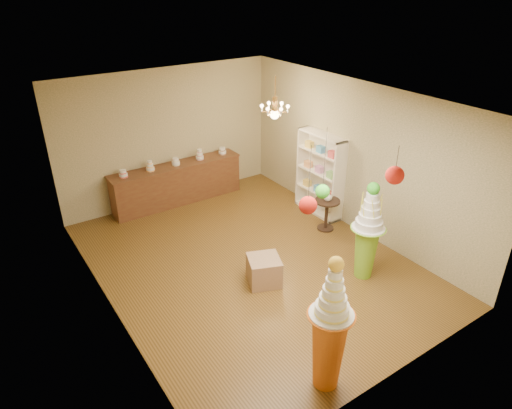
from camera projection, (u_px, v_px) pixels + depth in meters
floor at (250, 262)px, 8.38m from camera, size 6.50×6.50×0.00m
ceiling at (248, 100)px, 7.01m from camera, size 6.50×6.50×0.00m
wall_back at (168, 137)px, 10.09m from camera, size 5.00×0.04×3.00m
wall_front at (402, 286)px, 5.30m from camera, size 5.00×0.04×3.00m
wall_left at (102, 230)px, 6.45m from camera, size 0.04×6.50×3.00m
wall_right at (355, 158)px, 8.94m from camera, size 0.04×6.50×3.00m
pedestal_green at (367, 239)px, 7.69m from camera, size 0.70×0.70×1.79m
pedestal_orange at (329, 339)px, 5.59m from camera, size 0.66×0.66×1.94m
burlap_riser at (264, 271)px, 7.73m from camera, size 0.69×0.69×0.48m
sideboard at (178, 183)px, 10.35m from camera, size 3.04×0.54×1.16m
shelving_unit at (320, 174)px, 9.73m from camera, size 0.33×1.20×1.80m
round_table at (327, 211)px, 9.27m from camera, size 0.65×0.65×0.66m
vase at (328, 196)px, 9.12m from camera, size 0.20×0.20×0.18m
pom_red_left at (308, 205)px, 5.55m from camera, size 0.23×0.23×0.89m
pom_green_mid at (323, 191)px, 6.21m from camera, size 0.20×0.20×1.01m
pom_red_right at (395, 175)px, 5.34m from camera, size 0.22×0.22×0.48m
chandelier at (275, 112)px, 8.94m from camera, size 0.77×0.77×0.85m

